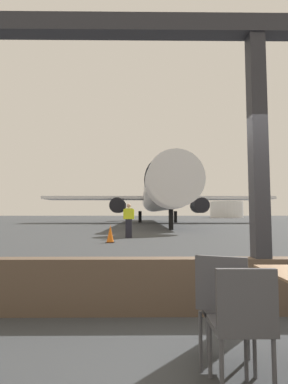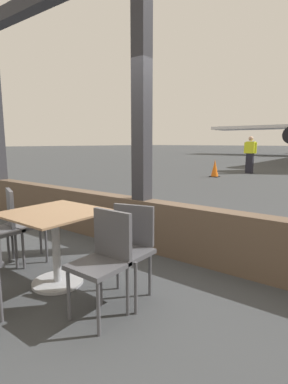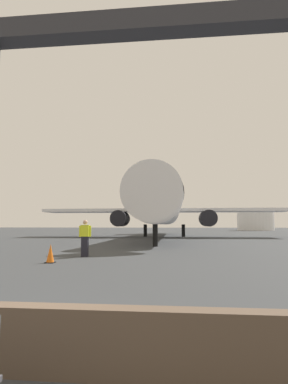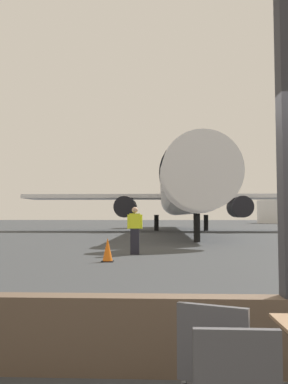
% 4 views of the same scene
% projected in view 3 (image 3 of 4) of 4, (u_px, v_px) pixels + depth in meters
% --- Properties ---
extents(ground_plane, '(220.00, 220.00, 0.00)m').
position_uv_depth(ground_plane, '(160.00, 235.00, 42.72)').
color(ground_plane, '#383A3D').
extents(airplane, '(29.56, 37.07, 10.54)m').
position_uv_depth(airplane, '(163.00, 208.00, 36.11)').
color(airplane, silver).
rests_on(airplane, ground).
extents(ground_crew_worker, '(0.55, 0.22, 1.74)m').
position_uv_depth(ground_crew_worker, '(85.00, 238.00, 14.51)').
color(ground_crew_worker, black).
rests_on(ground_crew_worker, ground).
extents(traffic_cone, '(0.36, 0.36, 0.74)m').
position_uv_depth(traffic_cone, '(50.00, 254.00, 12.14)').
color(traffic_cone, orange).
rests_on(traffic_cone, ground).
extents(fuel_storage_tank, '(9.15, 9.15, 4.61)m').
position_uv_depth(fuel_storage_tank, '(255.00, 222.00, 79.33)').
color(fuel_storage_tank, white).
rests_on(fuel_storage_tank, ground).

